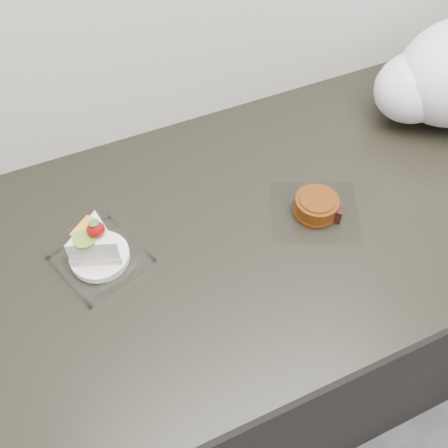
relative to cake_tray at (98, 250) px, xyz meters
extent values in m
cube|color=black|center=(0.39, -0.03, -0.50)|extent=(2.00, 0.60, 0.86)
cube|color=black|center=(0.39, -0.03, -0.05)|extent=(2.04, 0.64, 0.04)
cube|color=white|center=(0.00, 0.00, -0.03)|extent=(0.18, 0.18, 0.00)
cylinder|color=white|center=(0.00, 0.00, -0.02)|extent=(0.10, 0.10, 0.01)
ellipsoid|color=#B20B0C|center=(0.01, -0.01, 0.06)|extent=(0.03, 0.02, 0.03)
cone|color=#2D7223|center=(0.01, -0.01, 0.08)|extent=(0.02, 0.02, 0.01)
cylinder|color=#80AB31|center=(-0.01, -0.01, 0.05)|extent=(0.04, 0.04, 0.00)
cube|color=orange|center=(-0.01, 0.02, 0.05)|extent=(0.05, 0.04, 0.00)
cube|color=white|center=(0.39, -0.06, -0.03)|extent=(0.21, 0.21, 0.00)
cylinder|color=#5C2D0A|center=(0.39, -0.06, -0.01)|extent=(0.10, 0.10, 0.03)
cylinder|color=#5C2D0A|center=(0.39, -0.06, -0.02)|extent=(0.10, 0.10, 0.01)
cylinder|color=#5C2D0A|center=(0.39, -0.06, 0.01)|extent=(0.08, 0.08, 0.00)
cube|color=black|center=(0.42, -0.09, -0.01)|extent=(0.03, 0.03, 0.03)
ellipsoid|color=white|center=(0.70, 0.09, 0.06)|extent=(0.17, 0.15, 0.14)
camera|label=1|loc=(-0.01, -0.53, 0.69)|focal=40.00mm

